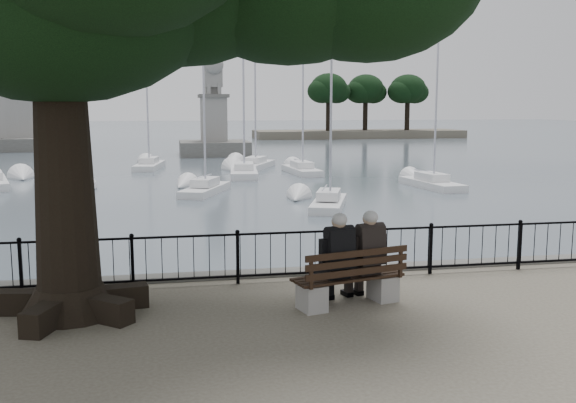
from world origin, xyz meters
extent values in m
cube|color=#4F4D46|center=(0.00, 3.00, -0.50)|extent=(200.00, 0.40, 1.20)
plane|color=#3D4A54|center=(0.00, 103.00, -1.00)|extent=(260.00, 260.00, 0.00)
cube|color=black|center=(0.00, 2.50, 0.98)|extent=(22.00, 0.04, 0.04)
cube|color=black|center=(0.00, 2.50, 0.15)|extent=(22.00, 0.04, 0.04)
cube|color=gray|center=(0.05, 0.60, 0.23)|extent=(0.50, 0.58, 0.46)
cube|color=gray|center=(1.44, 0.96, 0.23)|extent=(0.50, 0.58, 0.46)
cube|color=black|center=(0.75, 0.78, 0.50)|extent=(2.06, 1.03, 0.04)
cube|color=black|center=(0.82, 0.49, 0.83)|extent=(1.93, 0.54, 0.44)
cube|color=black|center=(0.51, 0.73, 0.63)|extent=(0.47, 0.42, 0.26)
cube|color=black|center=(0.54, 0.61, 1.05)|extent=(0.54, 0.38, 0.66)
sphere|color=tan|center=(0.53, 0.65, 1.51)|extent=(0.25, 0.25, 0.25)
ellipsoid|color=#A5A5A5|center=(0.53, 0.63, 1.55)|extent=(0.26, 0.26, 0.22)
cube|color=black|center=(0.43, 1.04, 0.25)|extent=(0.46, 0.56, 0.50)
cube|color=black|center=(1.10, 0.88, 0.63)|extent=(0.47, 0.42, 0.26)
cube|color=black|center=(1.13, 0.76, 1.05)|extent=(0.54, 0.38, 0.66)
sphere|color=tan|center=(1.12, 0.81, 1.51)|extent=(0.25, 0.25, 0.25)
ellipsoid|color=#A5A5A5|center=(1.13, 0.78, 1.55)|extent=(0.26, 0.26, 0.22)
cube|color=black|center=(1.02, 1.19, 0.25)|extent=(0.46, 0.56, 0.50)
cone|color=black|center=(-3.96, 1.19, 0.25)|extent=(1.67, 1.67, 0.49)
cone|color=black|center=(-3.96, 1.19, 2.94)|extent=(1.08, 1.08, 5.88)
cube|color=#4F4D46|center=(-18.00, 62.00, -0.40)|extent=(9.96, 9.96, 1.40)
cone|color=gray|center=(-18.00, 62.00, 11.95)|extent=(6.37, 6.37, 23.90)
cube|color=#4F4D46|center=(2.00, 50.00, -0.40)|extent=(6.26, 6.26, 1.40)
cube|color=gray|center=(2.00, 50.00, 2.19)|extent=(2.30, 2.71, 4.17)
cube|color=#4F4D46|center=(2.00, 50.00, 4.42)|extent=(2.71, 3.12, 0.30)
cube|color=gray|center=(2.00, 50.31, 5.30)|extent=(1.36, 2.30, 1.46)
cube|color=gray|center=(2.00, 49.27, 6.03)|extent=(1.56, 1.04, 1.67)
sphere|color=gray|center=(2.00, 48.85, 7.18)|extent=(1.77, 1.77, 1.77)
cube|color=silver|center=(-7.45, 21.88, -0.90)|extent=(2.90, 6.15, 0.66)
cube|color=silver|center=(-7.45, 21.88, -0.40)|extent=(1.71, 2.62, 0.49)
cylinder|color=#B6B6C4|center=(-7.45, 21.55, 4.62)|extent=(0.13, 0.13, 10.43)
cube|color=silver|center=(-0.41, 23.40, -0.90)|extent=(3.03, 4.98, 0.54)
cube|color=silver|center=(-0.41, 23.40, -0.40)|extent=(1.64, 2.19, 0.40)
cylinder|color=#B6B6C4|center=(-0.41, 23.13, 4.29)|extent=(0.11, 0.11, 9.79)
cube|color=silver|center=(4.68, 17.57, -0.90)|extent=(2.74, 4.77, 0.51)
cube|color=silver|center=(4.68, 17.57, -0.40)|extent=(1.51, 2.08, 0.38)
cylinder|color=#B6B6C4|center=(4.68, 17.32, 3.78)|extent=(0.10, 0.10, 8.76)
cube|color=silver|center=(12.08, 23.53, -0.90)|extent=(1.98, 5.33, 0.58)
cube|color=silver|center=(12.08, 23.53, -0.40)|extent=(1.28, 2.22, 0.43)
cylinder|color=#B6B6C4|center=(12.08, 23.24, 3.64)|extent=(0.12, 0.12, 8.48)
cube|color=silver|center=(2.56, 31.55, -0.90)|extent=(2.28, 6.13, 0.67)
cube|color=silver|center=(2.56, 31.55, -0.40)|extent=(1.47, 2.55, 0.50)
cylinder|color=#B6B6C4|center=(2.56, 31.22, 5.10)|extent=(0.13, 0.13, 11.40)
cube|color=silver|center=(6.57, 32.28, -0.90)|extent=(1.86, 5.41, 0.59)
cube|color=silver|center=(6.57, 32.28, -0.40)|extent=(1.24, 2.24, 0.44)
cylinder|color=#B6B6C4|center=(6.57, 31.98, 4.46)|extent=(0.12, 0.12, 10.12)
cube|color=silver|center=(-3.59, 37.74, -0.90)|extent=(2.30, 5.61, 0.61)
cube|color=silver|center=(-3.59, 37.74, -0.40)|extent=(1.42, 2.36, 0.45)
cylinder|color=#B6B6C4|center=(-3.59, 37.44, 6.00)|extent=(0.12, 0.12, 13.19)
cube|color=silver|center=(3.98, 36.47, -0.90)|extent=(3.77, 5.92, 0.64)
cube|color=silver|center=(3.98, 36.47, -0.40)|extent=(2.01, 2.62, 0.48)
cylinder|color=#B6B6C4|center=(3.98, 36.15, 5.20)|extent=(0.13, 0.13, 11.61)
cube|color=#4F493D|center=(25.00, 80.00, -0.50)|extent=(30.00, 8.00, 1.20)
cylinder|color=black|center=(20.00, 78.00, 2.00)|extent=(0.70, 0.70, 4.00)
ellipsoid|color=black|center=(20.00, 78.00, 6.00)|extent=(5.20, 5.20, 4.16)
cylinder|color=black|center=(26.00, 80.00, 2.00)|extent=(0.70, 0.70, 4.00)
ellipsoid|color=black|center=(26.00, 80.00, 6.00)|extent=(5.20, 5.20, 4.16)
cylinder|color=black|center=(32.00, 79.00, 2.00)|extent=(0.70, 0.70, 4.00)
ellipsoid|color=black|center=(32.00, 79.00, 6.00)|extent=(5.20, 5.20, 4.16)
camera|label=1|loc=(-2.30, -9.67, 3.43)|focal=40.00mm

